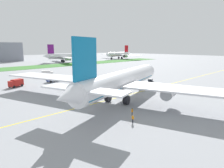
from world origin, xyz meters
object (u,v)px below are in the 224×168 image
at_px(pushback_tug, 150,82).
at_px(service_truck_baggage_loader, 16,83).
at_px(service_truck_catering_van, 47,73).
at_px(airliner_foreground, 121,81).
at_px(parked_airliner_far_left, 65,56).
at_px(ground_crew_marshaller_front, 133,118).
at_px(ground_crew_wingwalker_port, 132,111).
at_px(service_truck_fuel_bowser, 54,78).
at_px(parked_airliner_far_centre, 119,54).

height_order(pushback_tug, service_truck_baggage_loader, service_truck_baggage_loader).
bearing_deg(service_truck_catering_van, airliner_foreground, -98.07).
height_order(service_truck_baggage_loader, parked_airliner_far_left, parked_airliner_far_left).
height_order(service_truck_baggage_loader, service_truck_catering_van, service_truck_baggage_loader).
height_order(airliner_foreground, service_truck_baggage_loader, airliner_foreground).
xyz_separation_m(ground_crew_marshaller_front, service_truck_catering_van, (18.14, 69.34, 0.48)).
bearing_deg(service_truck_catering_van, pushback_tug, -72.21).
relative_size(airliner_foreground, parked_airliner_far_left, 1.28).
height_order(ground_crew_wingwalker_port, service_truck_catering_van, service_truck_catering_van).
xyz_separation_m(pushback_tug, service_truck_catering_van, (-15.96, 49.72, 0.45)).
bearing_deg(airliner_foreground, parked_airliner_far_left, 64.22).
xyz_separation_m(pushback_tug, ground_crew_marshaller_front, (-34.09, -19.63, -0.03)).
bearing_deg(service_truck_baggage_loader, service_truck_catering_van, 40.23).
relative_size(ground_crew_marshaller_front, service_truck_catering_van, 0.28).
height_order(ground_crew_wingwalker_port, ground_crew_marshaller_front, ground_crew_wingwalker_port).
relative_size(pushback_tug, service_truck_fuel_bowser, 0.91).
relative_size(airliner_foreground, ground_crew_marshaller_front, 46.46).
xyz_separation_m(service_truck_baggage_loader, service_truck_fuel_bowser, (15.11, 0.46, -0.07)).
bearing_deg(service_truck_catering_van, ground_crew_wingwalker_port, -102.76).
relative_size(ground_crew_marshaller_front, service_truck_fuel_bowser, 0.26).
height_order(airliner_foreground, ground_crew_wingwalker_port, airliner_foreground).
bearing_deg(parked_airliner_far_centre, pushback_tug, -132.66).
bearing_deg(parked_airliner_far_centre, service_truck_baggage_loader, -149.62).
bearing_deg(parked_airliner_far_centre, parked_airliner_far_left, 178.36).
height_order(service_truck_baggage_loader, parked_airliner_far_centre, parked_airliner_far_centre).
distance_m(parked_airliner_far_left, parked_airliner_far_centre, 70.64).
distance_m(ground_crew_marshaller_front, parked_airliner_far_left, 155.35).
distance_m(service_truck_catering_van, parked_airliner_far_centre, 140.32).
relative_size(ground_crew_wingwalker_port, parked_airliner_far_centre, 0.03).
height_order(pushback_tug, ground_crew_wingwalker_port, pushback_tug).
bearing_deg(ground_crew_wingwalker_port, ground_crew_marshaller_front, -138.75).
distance_m(service_truck_fuel_bowser, service_truck_catering_van, 18.45).
bearing_deg(parked_airliner_far_centre, ground_crew_wingwalker_port, -136.04).
height_order(airliner_foreground, parked_airliner_far_centre, airliner_foreground).
xyz_separation_m(ground_crew_wingwalker_port, ground_crew_marshaller_front, (-3.04, -2.66, -0.03)).
relative_size(ground_crew_wingwalker_port, service_truck_catering_van, 0.28).
distance_m(service_truck_catering_van, parked_airliner_far_left, 86.80).
bearing_deg(ground_crew_marshaller_front, service_truck_baggage_loader, 93.35).
bearing_deg(parked_airliner_far_centre, service_truck_fuel_bowser, -146.93).
bearing_deg(service_truck_fuel_bowser, airliner_foreground, -92.98).
xyz_separation_m(ground_crew_marshaller_front, service_truck_baggage_loader, (-3.01, 51.45, 0.51)).
height_order(airliner_foreground, ground_crew_marshaller_front, airliner_foreground).
relative_size(airliner_foreground, service_truck_baggage_loader, 13.80).
relative_size(service_truck_baggage_loader, parked_airliner_far_left, 0.09).
xyz_separation_m(service_truck_fuel_bowser, parked_airliner_far_left, (58.77, 86.26, 3.99)).
bearing_deg(airliner_foreground, ground_crew_marshaller_front, -129.44).
bearing_deg(parked_airliner_far_left, pushback_tug, -107.23).
height_order(ground_crew_wingwalker_port, parked_airliner_far_centre, parked_airliner_far_centre).
relative_size(pushback_tug, ground_crew_marshaller_front, 3.47).
xyz_separation_m(ground_crew_marshaller_front, service_truck_fuel_bowser, (12.10, 51.91, 0.45)).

